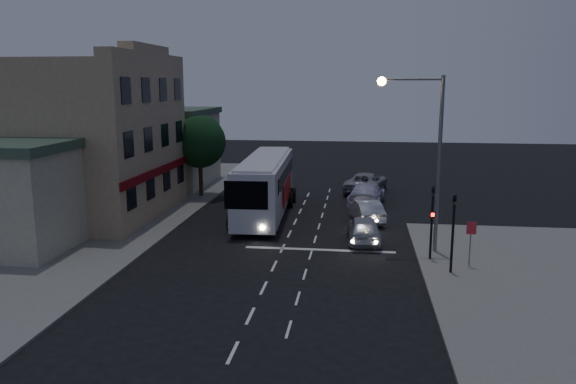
# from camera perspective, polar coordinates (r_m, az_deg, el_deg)

# --- Properties ---
(ground) EXTENTS (120.00, 120.00, 0.00)m
(ground) POSITION_cam_1_polar(r_m,az_deg,el_deg) (28.39, -1.12, -6.90)
(ground) COLOR black
(sidewalk_far) EXTENTS (12.00, 50.00, 0.12)m
(sidewalk_far) POSITION_cam_1_polar(r_m,az_deg,el_deg) (39.61, -18.30, -2.22)
(sidewalk_far) COLOR slate
(sidewalk_far) RESTS_ON ground
(road_markings) EXTENTS (8.00, 30.55, 0.01)m
(road_markings) POSITION_cam_1_polar(r_m,az_deg,el_deg) (31.38, 2.10, -5.15)
(road_markings) COLOR silver
(road_markings) RESTS_ON ground
(tour_bus) EXTENTS (3.26, 12.94, 3.94)m
(tour_bus) POSITION_cam_1_polar(r_m,az_deg,el_deg) (37.44, -2.33, 0.83)
(tour_bus) COLOR silver
(tour_bus) RESTS_ON ground
(car_suv) EXTENTS (2.02, 4.50, 1.50)m
(car_suv) POSITION_cam_1_polar(r_m,az_deg,el_deg) (31.55, 7.72, -3.75)
(car_suv) COLOR #B8BBC7
(car_suv) RESTS_ON ground
(car_sedan_a) EXTENTS (2.45, 4.56, 1.43)m
(car_sedan_a) POSITION_cam_1_polar(r_m,az_deg,el_deg) (36.21, 7.95, -1.91)
(car_sedan_a) COLOR silver
(car_sedan_a) RESTS_ON ground
(car_sedan_b) EXTENTS (3.00, 5.98, 1.67)m
(car_sedan_b) POSITION_cam_1_polar(r_m,az_deg,el_deg) (41.24, 7.99, -0.17)
(car_sedan_b) COLOR silver
(car_sedan_b) RESTS_ON ground
(car_sedan_c) EXTENTS (3.86, 6.28, 1.62)m
(car_sedan_c) POSITION_cam_1_polar(r_m,az_deg,el_deg) (46.06, 7.93, 0.97)
(car_sedan_c) COLOR #A6A6AA
(car_sedan_c) RESTS_ON ground
(traffic_signal_main) EXTENTS (0.25, 0.35, 4.10)m
(traffic_signal_main) POSITION_cam_1_polar(r_m,az_deg,el_deg) (28.45, 14.44, -2.15)
(traffic_signal_main) COLOR black
(traffic_signal_main) RESTS_ON sidewalk_near
(traffic_signal_side) EXTENTS (0.18, 0.15, 4.10)m
(traffic_signal_side) POSITION_cam_1_polar(r_m,az_deg,el_deg) (26.64, 16.44, -3.14)
(traffic_signal_side) COLOR black
(traffic_signal_side) RESTS_ON sidewalk_near
(regulatory_sign) EXTENTS (0.45, 0.12, 2.20)m
(regulatory_sign) POSITION_cam_1_polar(r_m,az_deg,el_deg) (27.94, 18.08, -4.33)
(regulatory_sign) COLOR slate
(regulatory_sign) RESTS_ON sidewalk_near
(streetlight) EXTENTS (3.32, 0.44, 9.00)m
(streetlight) POSITION_cam_1_polar(r_m,az_deg,el_deg) (29.28, 13.91, 4.81)
(streetlight) COLOR slate
(streetlight) RESTS_ON sidewalk_near
(main_building) EXTENTS (10.12, 12.00, 11.00)m
(main_building) POSITION_cam_1_polar(r_m,az_deg,el_deg) (39.25, -20.02, 5.11)
(main_building) COLOR gray
(main_building) RESTS_ON sidewalk_far
(low_building_north) EXTENTS (9.40, 9.40, 6.50)m
(low_building_north) POSITION_cam_1_polar(r_m,az_deg,el_deg) (50.17, -13.18, 4.57)
(low_building_north) COLOR beige
(low_building_north) RESTS_ON sidewalk_far
(street_tree) EXTENTS (4.00, 4.00, 6.20)m
(street_tree) POSITION_cam_1_polar(r_m,az_deg,el_deg) (43.70, -8.97, 5.29)
(street_tree) COLOR black
(street_tree) RESTS_ON sidewalk_far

